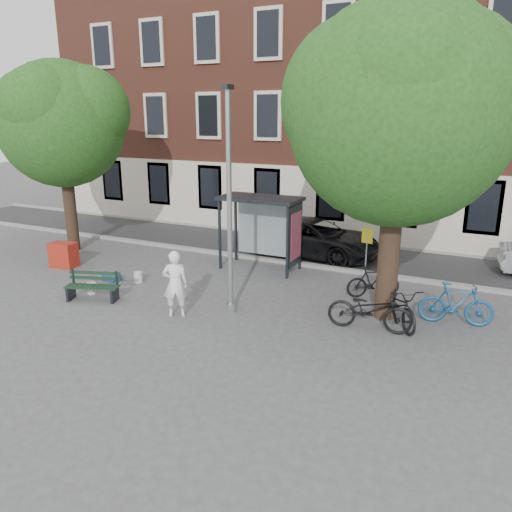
{
  "coord_description": "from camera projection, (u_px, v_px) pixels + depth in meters",
  "views": [
    {
      "loc": [
        6.41,
        -11.53,
        5.42
      ],
      "look_at": [
        0.28,
        1.05,
        1.4
      ],
      "focal_mm": 35.0,
      "sensor_mm": 36.0,
      "label": 1
    }
  ],
  "objects": [
    {
      "name": "ground",
      "position": [
        231.0,
        311.0,
        14.16
      ],
      "size": [
        90.0,
        90.0,
        0.0
      ],
      "primitive_type": "plane",
      "color": "#4C4C4F",
      "rests_on": "ground"
    },
    {
      "name": "painter",
      "position": [
        175.0,
        284.0,
        13.59
      ],
      "size": [
        0.81,
        0.71,
        1.87
      ],
      "primitive_type": "imported",
      "rotation": [
        0.0,
        0.0,
        3.63
      ],
      "color": "white",
      "rests_on": "ground"
    },
    {
      "name": "car_dark",
      "position": [
        314.0,
        238.0,
        19.5
      ],
      "size": [
        5.45,
        3.0,
        1.45
      ],
      "primitive_type": "imported",
      "rotation": [
        0.0,
        0.0,
        1.45
      ],
      "color": "black",
      "rests_on": "ground"
    },
    {
      "name": "tree_left",
      "position": [
        59.0,
        119.0,
        18.99
      ],
      "size": [
        5.18,
        4.86,
        7.4
      ],
      "color": "black",
      "rests_on": "ground"
    },
    {
      "name": "road",
      "position": [
        314.0,
        252.0,
        20.2
      ],
      "size": [
        40.0,
        4.0,
        0.01
      ],
      "primitive_type": "cube",
      "color": "#28282B",
      "rests_on": "ground"
    },
    {
      "name": "tree_right",
      "position": [
        400.0,
        105.0,
        12.11
      ],
      "size": [
        5.76,
        5.6,
        8.2
      ],
      "color": "black",
      "rests_on": "ground"
    },
    {
      "name": "lamppost",
      "position": [
        230.0,
        215.0,
        13.39
      ],
      "size": [
        0.28,
        0.35,
        6.11
      ],
      "color": "#9EA0A3",
      "rests_on": "ground"
    },
    {
      "name": "bike_c",
      "position": [
        398.0,
        304.0,
        13.15
      ],
      "size": [
        1.82,
        2.16,
        1.11
      ],
      "primitive_type": "imported",
      "rotation": [
        0.0,
        0.0,
        0.61
      ],
      "color": "black",
      "rests_on": "ground"
    },
    {
      "name": "bike_b",
      "position": [
        456.0,
        304.0,
        13.14
      ],
      "size": [
        1.97,
        0.85,
        1.14
      ],
      "primitive_type": "imported",
      "rotation": [
        0.0,
        0.0,
        1.74
      ],
      "color": "#174D83",
      "rests_on": "ground"
    },
    {
      "name": "curb_near",
      "position": [
        296.0,
        263.0,
        18.46
      ],
      "size": [
        40.0,
        0.25,
        0.12
      ],
      "primitive_type": "cube",
      "color": "gray",
      "rests_on": "ground"
    },
    {
      "name": "building_row",
      "position": [
        362.0,
        78.0,
        23.46
      ],
      "size": [
        30.0,
        8.0,
        14.0
      ],
      "primitive_type": "cube",
      "color": "brown",
      "rests_on": "ground"
    },
    {
      "name": "curb_far",
      "position": [
        329.0,
        240.0,
        21.92
      ],
      "size": [
        40.0,
        0.25,
        0.12
      ],
      "primitive_type": "cube",
      "color": "gray",
      "rests_on": "ground"
    },
    {
      "name": "bike_a",
      "position": [
        370.0,
        310.0,
        12.78
      ],
      "size": [
        2.22,
        0.96,
        1.13
      ],
      "primitive_type": "imported",
      "rotation": [
        0.0,
        0.0,
        1.67
      ],
      "color": "black",
      "rests_on": "ground"
    },
    {
      "name": "bucket_a",
      "position": [
        92.0,
        288.0,
        15.5
      ],
      "size": [
        0.31,
        0.31,
        0.36
      ],
      "primitive_type": "cylinder",
      "rotation": [
        0.0,
        0.0,
        0.13
      ],
      "color": "silver",
      "rests_on": "ground"
    },
    {
      "name": "bench",
      "position": [
        93.0,
        288.0,
        14.94
      ],
      "size": [
        1.68,
        1.0,
        0.83
      ],
      "rotation": [
        0.0,
        0.0,
        0.33
      ],
      "color": "#1E2328",
      "rests_on": "ground"
    },
    {
      "name": "notice_sign",
      "position": [
        367.0,
        245.0,
        15.24
      ],
      "size": [
        0.35,
        0.12,
        2.06
      ],
      "rotation": [
        0.0,
        0.0,
        -0.24
      ],
      "color": "#9EA0A3",
      "rests_on": "ground"
    },
    {
      "name": "red_stand",
      "position": [
        64.0,
        255.0,
        18.14
      ],
      "size": [
        0.97,
        0.72,
        0.9
      ],
      "primitive_type": "cube",
      "rotation": [
        0.0,
        0.0,
        0.14
      ],
      "color": "#9F2215",
      "rests_on": "ground"
    },
    {
      "name": "bus_shelter",
      "position": [
        271.0,
        217.0,
        17.43
      ],
      "size": [
        2.85,
        1.45,
        2.62
      ],
      "color": "#1E2328",
      "rests_on": "ground"
    },
    {
      "name": "bucket_b",
      "position": [
        174.0,
        275.0,
        16.72
      ],
      "size": [
        0.33,
        0.33,
        0.36
      ],
      "primitive_type": "cylinder",
      "rotation": [
        0.0,
        0.0,
        -0.2
      ],
      "color": "silver",
      "rests_on": "ground"
    },
    {
      "name": "bike_d",
      "position": [
        373.0,
        282.0,
        15.12
      ],
      "size": [
        1.65,
        1.24,
        0.99
      ],
      "primitive_type": "imported",
      "rotation": [
        0.0,
        0.0,
        2.11
      ],
      "color": "black",
      "rests_on": "ground"
    },
    {
      "name": "blue_crate",
      "position": [
        112.0,
        278.0,
        16.74
      ],
      "size": [
        0.59,
        0.46,
        0.2
      ],
      "primitive_type": "cube",
      "rotation": [
        0.0,
        0.0,
        -0.11
      ],
      "color": "navy",
      "rests_on": "ground"
    },
    {
      "name": "bucket_c",
      "position": [
        138.0,
        277.0,
        16.53
      ],
      "size": [
        0.35,
        0.35,
        0.36
      ],
      "primitive_type": "cylinder",
      "rotation": [
        0.0,
        0.0,
        -0.29
      ],
      "color": "silver",
      "rests_on": "ground"
    }
  ]
}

